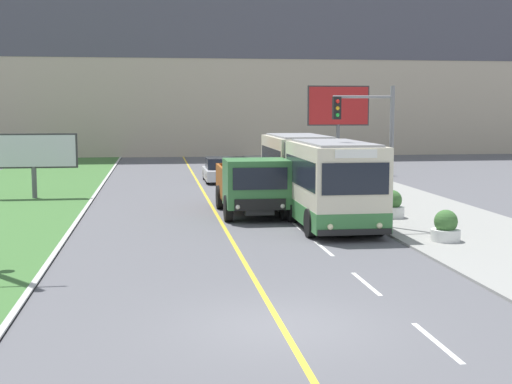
{
  "coord_description": "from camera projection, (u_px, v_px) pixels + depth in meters",
  "views": [
    {
      "loc": [
        -2.5,
        -13.93,
        4.44
      ],
      "look_at": [
        1.1,
        11.51,
        1.4
      ],
      "focal_mm": 50.0,
      "sensor_mm": 36.0,
      "label": 1
    }
  ],
  "objects": [
    {
      "name": "billboard_large",
      "position": [
        338.0,
        109.0,
        47.38
      ],
      "size": [
        4.17,
        0.24,
        5.91
      ],
      "color": "#59595B",
      "rests_on": "ground_plane"
    },
    {
      "name": "traffic_light_mast",
      "position": [
        373.0,
        138.0,
        25.7
      ],
      "size": [
        2.28,
        0.32,
        5.23
      ],
      "color": "slate",
      "rests_on": "ground_plane"
    },
    {
      "name": "city_bus",
      "position": [
        314.0,
        176.0,
        29.29
      ],
      "size": [
        2.72,
        12.38,
        3.22
      ],
      "color": "beige",
      "rests_on": "ground_plane"
    },
    {
      "name": "car_distant",
      "position": [
        219.0,
        170.0,
        43.02
      ],
      "size": [
        1.8,
        4.3,
        1.45
      ],
      "color": "silver",
      "rests_on": "ground_plane"
    },
    {
      "name": "planter_round_near",
      "position": [
        446.0,
        227.0,
        23.41
      ],
      "size": [
        0.97,
        0.97,
        1.04
      ],
      "color": "silver",
      "rests_on": "sidewalk_right"
    },
    {
      "name": "planter_round_third",
      "position": [
        354.0,
        191.0,
        33.44
      ],
      "size": [
        0.99,
        0.99,
        1.07
      ],
      "color": "silver",
      "rests_on": "sidewalk_right"
    },
    {
      "name": "lane_marking_centre",
      "position": [
        284.0,
        306.0,
        16.04
      ],
      "size": [
        2.88,
        140.0,
        0.01
      ],
      "color": "gold",
      "rests_on": "ground_plane"
    },
    {
      "name": "planter_round_second",
      "position": [
        392.0,
        206.0,
        28.42
      ],
      "size": [
        0.99,
        0.99,
        1.11
      ],
      "color": "silver",
      "rests_on": "sidewalk_right"
    },
    {
      "name": "dump_truck",
      "position": [
        253.0,
        187.0,
        29.1
      ],
      "size": [
        2.57,
        6.3,
        2.42
      ],
      "color": "black",
      "rests_on": "ground_plane"
    },
    {
      "name": "apartment_block_background",
      "position": [
        180.0,
        20.0,
        67.25
      ],
      "size": [
        80.0,
        8.04,
        25.38
      ],
      "color": "#BCAD93",
      "rests_on": "ground_plane"
    },
    {
      "name": "ground_plane",
      "position": [
        282.0,
        326.0,
        14.57
      ],
      "size": [
        300.0,
        300.0,
        0.0
      ],
      "primitive_type": "plane",
      "color": "#56565B"
    },
    {
      "name": "billboard_small",
      "position": [
        33.0,
        153.0,
        34.78
      ],
      "size": [
        4.23,
        0.24,
        3.2
      ],
      "color": "#59595B",
      "rests_on": "ground_plane"
    }
  ]
}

